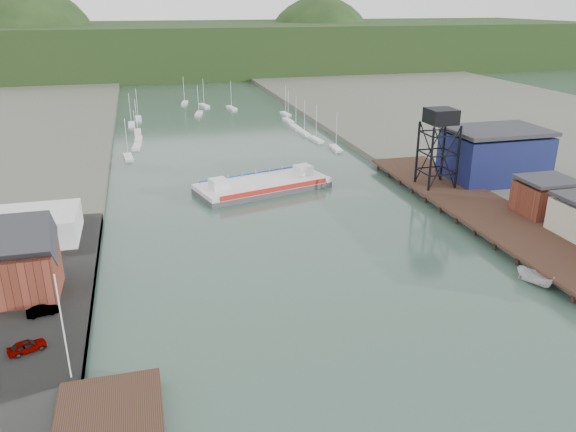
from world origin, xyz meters
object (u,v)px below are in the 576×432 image
harbor_building (8,266)px  chain_ferry (263,185)px  lift_tower (441,121)px  motorboat (535,278)px  car_west_a (27,346)px

harbor_building → chain_ferry: 58.78m
harbor_building → lift_tower: bearing=20.0°
lift_tower → chain_ferry: (-34.32, 12.13, -14.48)m
harbor_building → motorboat: size_ratio=2.12×
lift_tower → chain_ferry: lift_tower is taller
car_west_a → lift_tower: bearing=-82.5°
chain_ferry → car_west_a: bearing=-141.0°
lift_tower → chain_ferry: size_ratio=0.53×
harbor_building → motorboat: 72.50m
lift_tower → chain_ferry: 39.18m
chain_ferry → lift_tower: bearing=-34.7°
harbor_building → lift_tower: 82.49m
lift_tower → car_west_a: lift_tower is taller
motorboat → car_west_a: bearing=161.0°
lift_tower → motorboat: bearing=-98.1°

